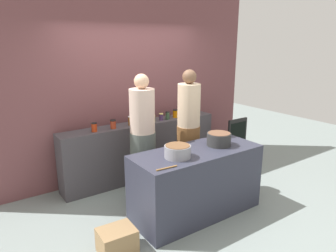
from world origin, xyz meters
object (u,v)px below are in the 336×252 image
object	(u,v)px
cooking_pot_left	(178,151)
preserve_jar_1	(113,124)
preserve_jar_10	(187,113)
preserve_jar_3	(138,120)
preserve_jar_7	(167,115)
preserve_jar_9	(181,114)
wooden_spoon	(167,168)
preserve_jar_2	(130,121)
preserve_jar_11	(193,111)
preserve_jar_4	(146,118)
cooking_pot_center	(219,139)
preserve_jar_5	(153,118)
cook_with_tongs	(143,144)
preserve_jar_0	(94,127)
chalkboard_sign	(237,142)
bread_crate	(117,241)
cook_in_cap	(188,137)
preserve_jar_6	(161,117)
preserve_jar_8	(175,113)

from	to	relation	value
cooking_pot_left	preserve_jar_1	bearing A→B (deg)	97.22
preserve_jar_10	preserve_jar_3	bearing A→B (deg)	177.89
preserve_jar_7	cooking_pot_left	world-z (taller)	preserve_jar_7
preserve_jar_1	preserve_jar_7	distance (m)	1.00
preserve_jar_9	wooden_spoon	size ratio (longest dim) A/B	0.40
preserve_jar_2	preserve_jar_11	world-z (taller)	preserve_jar_2
preserve_jar_7	cooking_pot_left	size ratio (longest dim) A/B	0.41
preserve_jar_4	cooking_pot_center	size ratio (longest dim) A/B	0.43
preserve_jar_5	cook_with_tongs	size ratio (longest dim) A/B	0.06
preserve_jar_2	cook_with_tongs	bearing A→B (deg)	-101.45
preserve_jar_3	preserve_jar_10	size ratio (longest dim) A/B	1.14
preserve_jar_0	preserve_jar_11	world-z (taller)	preserve_jar_0
cooking_pot_left	chalkboard_sign	world-z (taller)	cooking_pot_left
preserve_jar_3	preserve_jar_7	distance (m)	0.54
cook_with_tongs	bread_crate	world-z (taller)	cook_with_tongs
preserve_jar_11	chalkboard_sign	bearing A→B (deg)	-40.35
preserve_jar_10	cooking_pot_left	bearing A→B (deg)	-131.63
preserve_jar_1	wooden_spoon	distance (m)	1.62
preserve_jar_0	cook_with_tongs	distance (m)	0.76
cooking_pot_left	cook_with_tongs	xyz separation A→B (m)	(0.01, 0.83, -0.14)
preserve_jar_10	bread_crate	xyz separation A→B (m)	(-2.11, -1.49, -0.86)
preserve_jar_1	preserve_jar_9	xyz separation A→B (m)	(1.29, 0.03, -0.02)
cook_in_cap	preserve_jar_5	bearing A→B (deg)	101.20
preserve_jar_2	cooking_pot_center	bearing A→B (deg)	-66.63
wooden_spoon	chalkboard_sign	xyz separation A→B (m)	(2.32, 1.14, -0.45)
cooking_pot_left	preserve_jar_2	bearing A→B (deg)	85.01
cooking_pot_left	cook_with_tongs	distance (m)	0.84
preserve_jar_4	preserve_jar_10	bearing A→B (deg)	-3.36
preserve_jar_5	preserve_jar_10	bearing A→B (deg)	-1.05
preserve_jar_6	bread_crate	xyz separation A→B (m)	(-1.56, -1.49, -0.86)
preserve_jar_11	chalkboard_sign	xyz separation A→B (m)	(0.61, -0.52, -0.56)
preserve_jar_2	cooking_pot_left	size ratio (longest dim) A/B	0.46
preserve_jar_7	preserve_jar_6	bearing A→B (deg)	177.57
preserve_jar_2	cook_with_tongs	distance (m)	0.62
preserve_jar_8	bread_crate	distance (m)	2.56
preserve_jar_0	preserve_jar_3	size ratio (longest dim) A/B	1.09
preserve_jar_5	cook_in_cap	size ratio (longest dim) A/B	0.06
preserve_jar_11	cook_in_cap	distance (m)	1.08
preserve_jar_7	preserve_jar_9	world-z (taller)	preserve_jar_7
preserve_jar_8	preserve_jar_5	bearing A→B (deg)	-177.37
preserve_jar_3	preserve_jar_8	distance (m)	0.72
preserve_jar_1	cooking_pot_left	bearing A→B (deg)	-82.78
preserve_jar_1	cooking_pot_left	world-z (taller)	preserve_jar_1
preserve_jar_7	bread_crate	xyz separation A→B (m)	(-1.68, -1.49, -0.87)
wooden_spoon	preserve_jar_6	bearing A→B (deg)	58.41
preserve_jar_7	preserve_jar_11	bearing A→B (deg)	4.55
preserve_jar_2	preserve_jar_10	distance (m)	1.12
cooking_pot_left	wooden_spoon	distance (m)	0.37
preserve_jar_7	preserve_jar_0	bearing A→B (deg)	-179.72
cooking_pot_center	cook_with_tongs	size ratio (longest dim) A/B	0.18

